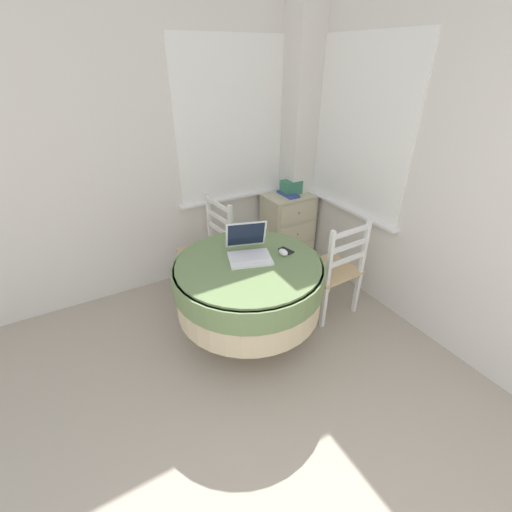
{
  "coord_description": "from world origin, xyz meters",
  "views": [
    {
      "loc": [
        -0.06,
        0.27,
        2.03
      ],
      "look_at": [
        1.1,
        2.29,
        0.66
      ],
      "focal_mm": 24.0,
      "sensor_mm": 36.0,
      "label": 1
    }
  ],
  "objects_px": {
    "dining_chair_near_right_window": "(333,270)",
    "corner_cabinet": "(287,227)",
    "computer_mouse": "(283,252)",
    "cell_phone": "(286,251)",
    "dining_chair_near_back_window": "(209,250)",
    "storage_box": "(291,187)",
    "round_dining_table": "(249,282)",
    "laptop": "(249,250)",
    "book_on_cabinet": "(288,194)"
  },
  "relations": [
    {
      "from": "round_dining_table",
      "to": "book_on_cabinet",
      "type": "distance_m",
      "value": 1.37
    },
    {
      "from": "round_dining_table",
      "to": "laptop",
      "type": "relative_size",
      "value": 2.84
    },
    {
      "from": "round_dining_table",
      "to": "book_on_cabinet",
      "type": "relative_size",
      "value": 4.39
    },
    {
      "from": "laptop",
      "to": "cell_phone",
      "type": "distance_m",
      "value": 0.3
    },
    {
      "from": "cell_phone",
      "to": "corner_cabinet",
      "type": "bearing_deg",
      "value": 54.43
    },
    {
      "from": "computer_mouse",
      "to": "round_dining_table",
      "type": "bearing_deg",
      "value": 172.49
    },
    {
      "from": "dining_chair_near_right_window",
      "to": "corner_cabinet",
      "type": "height_order",
      "value": "dining_chair_near_right_window"
    },
    {
      "from": "computer_mouse",
      "to": "dining_chair_near_right_window",
      "type": "distance_m",
      "value": 0.6
    },
    {
      "from": "cell_phone",
      "to": "round_dining_table",
      "type": "bearing_deg",
      "value": 179.95
    },
    {
      "from": "round_dining_table",
      "to": "computer_mouse",
      "type": "distance_m",
      "value": 0.35
    },
    {
      "from": "dining_chair_near_back_window",
      "to": "book_on_cabinet",
      "type": "height_order",
      "value": "dining_chair_near_back_window"
    },
    {
      "from": "laptop",
      "to": "dining_chair_near_right_window",
      "type": "bearing_deg",
      "value": -11.24
    },
    {
      "from": "dining_chair_near_right_window",
      "to": "storage_box",
      "type": "bearing_deg",
      "value": 76.53
    },
    {
      "from": "dining_chair_near_right_window",
      "to": "laptop",
      "type": "bearing_deg",
      "value": 168.76
    },
    {
      "from": "laptop",
      "to": "computer_mouse",
      "type": "xyz_separation_m",
      "value": [
        0.23,
        -0.12,
        -0.03
      ]
    },
    {
      "from": "computer_mouse",
      "to": "cell_phone",
      "type": "xyz_separation_m",
      "value": [
        0.05,
        0.04,
        -0.02
      ]
    },
    {
      "from": "round_dining_table",
      "to": "dining_chair_near_right_window",
      "type": "xyz_separation_m",
      "value": [
        0.79,
        -0.07,
        -0.11
      ]
    },
    {
      "from": "laptop",
      "to": "book_on_cabinet",
      "type": "relative_size",
      "value": 1.55
    },
    {
      "from": "laptop",
      "to": "dining_chair_near_right_window",
      "type": "xyz_separation_m",
      "value": [
        0.75,
        -0.15,
        -0.34
      ]
    },
    {
      "from": "computer_mouse",
      "to": "book_on_cabinet",
      "type": "height_order",
      "value": "book_on_cabinet"
    },
    {
      "from": "cell_phone",
      "to": "dining_chair_near_back_window",
      "type": "xyz_separation_m",
      "value": [
        -0.32,
        0.8,
        -0.29
      ]
    },
    {
      "from": "corner_cabinet",
      "to": "book_on_cabinet",
      "type": "xyz_separation_m",
      "value": [
        -0.02,
        -0.02,
        0.39
      ]
    },
    {
      "from": "laptop",
      "to": "dining_chair_near_back_window",
      "type": "bearing_deg",
      "value": 93.13
    },
    {
      "from": "dining_chair_near_back_window",
      "to": "corner_cabinet",
      "type": "distance_m",
      "value": 1.01
    },
    {
      "from": "round_dining_table",
      "to": "cell_phone",
      "type": "height_order",
      "value": "cell_phone"
    },
    {
      "from": "round_dining_table",
      "to": "corner_cabinet",
      "type": "relative_size",
      "value": 1.48
    },
    {
      "from": "dining_chair_near_right_window",
      "to": "book_on_cabinet",
      "type": "height_order",
      "value": "dining_chair_near_right_window"
    },
    {
      "from": "dining_chair_near_back_window",
      "to": "dining_chair_near_right_window",
      "type": "height_order",
      "value": "same"
    },
    {
      "from": "storage_box",
      "to": "laptop",
      "type": "bearing_deg",
      "value": -138.61
    },
    {
      "from": "computer_mouse",
      "to": "dining_chair_near_right_window",
      "type": "height_order",
      "value": "dining_chair_near_right_window"
    },
    {
      "from": "dining_chair_near_right_window",
      "to": "storage_box",
      "type": "xyz_separation_m",
      "value": [
        0.24,
        1.02,
        0.39
      ]
    },
    {
      "from": "corner_cabinet",
      "to": "dining_chair_near_back_window",
      "type": "bearing_deg",
      "value": -171.63
    },
    {
      "from": "dining_chair_near_back_window",
      "to": "corner_cabinet",
      "type": "bearing_deg",
      "value": 8.37
    },
    {
      "from": "cell_phone",
      "to": "book_on_cabinet",
      "type": "height_order",
      "value": "book_on_cabinet"
    },
    {
      "from": "cell_phone",
      "to": "dining_chair_near_right_window",
      "type": "height_order",
      "value": "dining_chair_near_right_window"
    },
    {
      "from": "laptop",
      "to": "storage_box",
      "type": "bearing_deg",
      "value": 41.39
    },
    {
      "from": "dining_chair_near_back_window",
      "to": "book_on_cabinet",
      "type": "relative_size",
      "value": 3.58
    },
    {
      "from": "laptop",
      "to": "cell_phone",
      "type": "height_order",
      "value": "laptop"
    },
    {
      "from": "book_on_cabinet",
      "to": "storage_box",
      "type": "bearing_deg",
      "value": 29.23
    },
    {
      "from": "book_on_cabinet",
      "to": "dining_chair_near_back_window",
      "type": "bearing_deg",
      "value": -172.55
    },
    {
      "from": "dining_chair_near_right_window",
      "to": "cell_phone",
      "type": "bearing_deg",
      "value": 171.74
    },
    {
      "from": "round_dining_table",
      "to": "corner_cabinet",
      "type": "distance_m",
      "value": 1.39
    },
    {
      "from": "corner_cabinet",
      "to": "laptop",
      "type": "bearing_deg",
      "value": -138.1
    },
    {
      "from": "round_dining_table",
      "to": "dining_chair_near_right_window",
      "type": "height_order",
      "value": "dining_chair_near_right_window"
    },
    {
      "from": "round_dining_table",
      "to": "cell_phone",
      "type": "bearing_deg",
      "value": -0.05
    },
    {
      "from": "dining_chair_near_right_window",
      "to": "storage_box",
      "type": "distance_m",
      "value": 1.12
    },
    {
      "from": "round_dining_table",
      "to": "storage_box",
      "type": "bearing_deg",
      "value": 42.61
    },
    {
      "from": "round_dining_table",
      "to": "dining_chair_near_right_window",
      "type": "distance_m",
      "value": 0.8
    },
    {
      "from": "dining_chair_near_right_window",
      "to": "book_on_cabinet",
      "type": "distance_m",
      "value": 1.06
    },
    {
      "from": "dining_chair_near_right_window",
      "to": "book_on_cabinet",
      "type": "relative_size",
      "value": 3.58
    }
  ]
}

